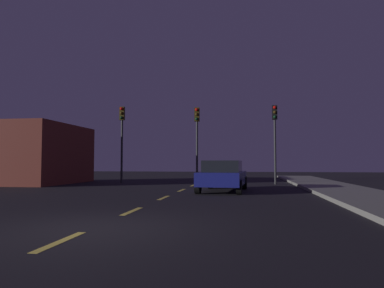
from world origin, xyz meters
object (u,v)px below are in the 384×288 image
(traffic_signal_center, at_px, (197,130))
(traffic_signal_right, at_px, (275,129))
(car_stopped_ahead, at_px, (223,176))
(traffic_signal_left, at_px, (122,130))

(traffic_signal_center, distance_m, traffic_signal_right, 4.94)
(traffic_signal_right, bearing_deg, car_stopped_ahead, -116.13)
(car_stopped_ahead, bearing_deg, traffic_signal_left, 140.49)
(traffic_signal_left, xyz_separation_m, traffic_signal_right, (10.03, -0.00, -0.10))
(traffic_signal_left, relative_size, traffic_signal_center, 1.04)
(traffic_signal_right, bearing_deg, traffic_signal_center, -180.00)
(traffic_signal_left, xyz_separation_m, car_stopped_ahead, (7.14, -5.89, -2.83))
(traffic_signal_center, xyz_separation_m, car_stopped_ahead, (2.05, -5.89, -2.71))
(traffic_signal_left, xyz_separation_m, traffic_signal_center, (5.09, -0.00, -0.12))
(traffic_signal_left, height_order, traffic_signal_right, traffic_signal_left)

